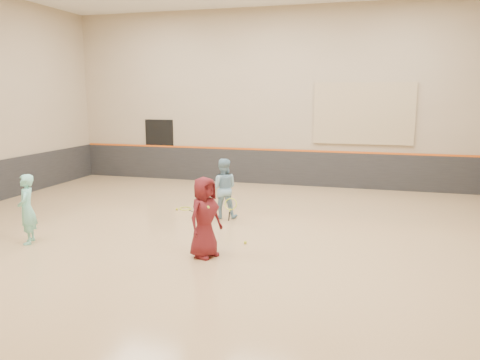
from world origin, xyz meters
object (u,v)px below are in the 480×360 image
(girl, at_px, (27,209))
(instructor, at_px, (223,188))
(spare_racket, at_px, (185,208))
(young_man, at_px, (205,217))

(girl, height_order, instructor, instructor)
(girl, xyz_separation_m, spare_racket, (2.06, 3.68, -0.70))
(instructor, distance_m, spare_racket, 1.56)
(instructor, height_order, spare_racket, instructor)
(young_man, distance_m, spare_racket, 3.98)
(instructor, xyz_separation_m, young_man, (0.56, -2.90, 0.03))
(instructor, bearing_deg, spare_racket, -37.09)
(young_man, bearing_deg, instructor, 34.48)
(girl, height_order, spare_racket, girl)
(instructor, relative_size, young_man, 0.97)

